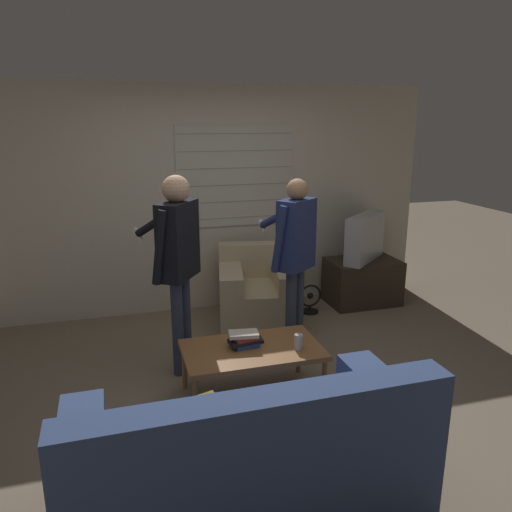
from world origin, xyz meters
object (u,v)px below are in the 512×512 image
at_px(coffee_table, 252,352).
at_px(spare_remote, 260,339).
at_px(person_right_standing, 295,248).
at_px(couch_blue, 249,462).
at_px(armchair_beige, 258,293).
at_px(book_stack, 244,339).
at_px(floor_fan, 310,300).
at_px(tv, 365,238).
at_px(person_left_standing, 177,250).
at_px(soda_can, 298,342).

distance_m(coffee_table, spare_remote, 0.16).
distance_m(person_right_standing, spare_remote, 0.93).
bearing_deg(couch_blue, spare_remote, 70.33).
relative_size(armchair_beige, book_stack, 4.14).
height_order(coffee_table, person_right_standing, person_right_standing).
bearing_deg(floor_fan, book_stack, -128.02).
bearing_deg(book_stack, person_right_standing, 42.97).
xyz_separation_m(armchair_beige, person_right_standing, (0.10, -0.85, 0.71)).
bearing_deg(spare_remote, coffee_table, -129.17).
bearing_deg(tv, couch_blue, 11.22).
relative_size(armchair_beige, tv, 1.45).
xyz_separation_m(tv, book_stack, (-1.91, -1.64, -0.32)).
xyz_separation_m(coffee_table, book_stack, (-0.05, 0.05, 0.10)).
bearing_deg(tv, spare_remote, 0.62).
relative_size(person_left_standing, soda_can, 13.75).
bearing_deg(floor_fan, couch_blue, -118.45).
xyz_separation_m(person_right_standing, floor_fan, (0.55, 0.93, -0.90)).
bearing_deg(soda_can, book_stack, 156.26).
bearing_deg(armchair_beige, soda_can, 96.59).
xyz_separation_m(person_left_standing, book_stack, (0.43, -0.56, -0.62)).
bearing_deg(armchair_beige, couch_blue, 84.21).
bearing_deg(couch_blue, coffee_table, 72.78).
xyz_separation_m(coffee_table, person_left_standing, (-0.48, 0.60, 0.72)).
bearing_deg(spare_remote, person_left_standing, 140.24).
bearing_deg(floor_fan, person_right_standing, -120.82).
bearing_deg(book_stack, armchair_beige, 69.77).
height_order(coffee_table, spare_remote, spare_remote).
relative_size(person_right_standing, book_stack, 6.73).
xyz_separation_m(tv, spare_remote, (-1.76, -1.57, -0.37)).
relative_size(armchair_beige, person_right_standing, 0.62).
xyz_separation_m(tv, floor_fan, (-0.72, -0.13, -0.66)).
bearing_deg(person_left_standing, tv, -30.66).
relative_size(tv, person_right_standing, 0.42).
distance_m(person_left_standing, book_stack, 0.93).
bearing_deg(armchair_beige, floor_fan, -161.54).
bearing_deg(coffee_table, couch_blue, -106.56).
bearing_deg(person_right_standing, soda_can, -145.45).
relative_size(coffee_table, person_right_standing, 0.65).
height_order(person_left_standing, book_stack, person_left_standing).
relative_size(couch_blue, book_stack, 8.03).
distance_m(person_left_standing, soda_can, 1.26).
distance_m(armchair_beige, book_stack, 1.54).
distance_m(soda_can, floor_fan, 1.90).
height_order(armchair_beige, floor_fan, armchair_beige).
xyz_separation_m(couch_blue, soda_can, (0.69, 1.05, 0.16)).
distance_m(person_left_standing, spare_remote, 1.01).
height_order(person_right_standing, book_stack, person_right_standing).
distance_m(person_right_standing, book_stack, 1.03).
height_order(book_stack, floor_fan, book_stack).
bearing_deg(person_right_standing, person_left_standing, 143.91).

